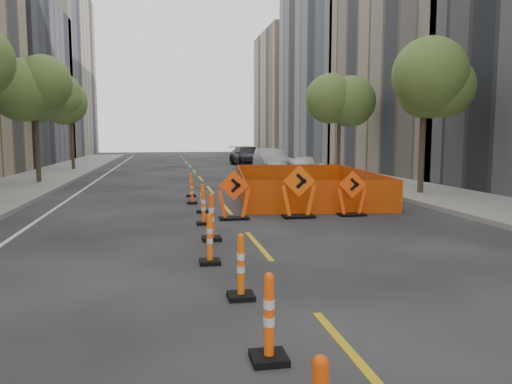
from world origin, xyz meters
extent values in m
plane|color=black|center=(0.00, 0.00, 0.00)|extent=(140.00, 140.00, 0.00)
cube|color=gray|center=(9.00, 12.00, 0.07)|extent=(4.00, 90.00, 0.15)
cube|color=gray|center=(-17.00, 55.60, 10.00)|extent=(12.00, 20.00, 20.00)
cube|color=gray|center=(17.00, 23.80, 7.00)|extent=(12.00, 16.00, 14.00)
cube|color=gray|center=(17.00, 40.20, 10.00)|extent=(12.00, 18.00, 20.00)
cube|color=tan|center=(17.00, 58.60, 8.00)|extent=(12.00, 14.00, 16.00)
cylinder|color=#382B1E|center=(-8.40, 20.00, 1.57)|extent=(0.24, 0.24, 3.15)
sphere|color=#5A7A34|center=(-8.40, 20.00, 4.55)|extent=(2.80, 2.80, 2.80)
cylinder|color=#382B1E|center=(-8.40, 30.00, 1.57)|extent=(0.24, 0.24, 3.15)
sphere|color=#5A7A34|center=(-8.40, 30.00, 4.55)|extent=(2.80, 2.80, 2.80)
cylinder|color=#382B1E|center=(8.40, 12.00, 1.57)|extent=(0.24, 0.24, 3.15)
sphere|color=#5A7A34|center=(8.40, 12.00, 4.55)|extent=(2.80, 2.80, 2.80)
cylinder|color=#382B1E|center=(8.40, 22.00, 1.57)|extent=(0.24, 0.24, 3.15)
sphere|color=#5A7A34|center=(8.40, 22.00, 4.55)|extent=(2.80, 2.80, 2.80)
imported|color=silver|center=(5.99, 20.96, 0.69)|extent=(2.82, 4.37, 1.38)
imported|color=#9D9EA2|center=(5.04, 26.05, 0.81)|extent=(1.82, 4.94, 1.62)
imported|color=black|center=(4.85, 34.38, 0.80)|extent=(2.78, 5.69, 1.59)
camera|label=1|loc=(-2.09, -7.04, 2.51)|focal=35.00mm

